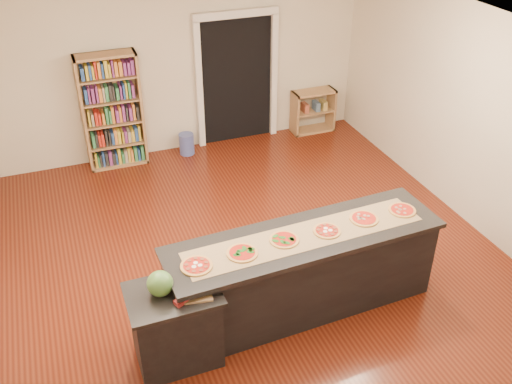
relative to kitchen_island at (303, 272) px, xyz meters
name	(u,v)px	position (x,y,z in m)	size (l,w,h in m)	color
room	(263,170)	(-0.19, 0.74, 0.91)	(6.00, 7.00, 2.80)	beige
doorway	(237,72)	(0.71, 4.20, 0.71)	(1.40, 0.09, 2.21)	black
kitchen_island	(303,272)	(0.00, 0.00, 0.00)	(2.97, 0.81, 0.98)	black
side_counter	(176,326)	(-1.47, -0.24, -0.06)	(0.87, 0.64, 0.86)	black
bookshelf	(112,112)	(-1.36, 4.03, 0.41)	(0.91, 0.32, 1.81)	#AA8152
low_shelf	(313,111)	(2.06, 4.03, -0.12)	(0.75, 0.32, 0.75)	#AA8152
waste_bin	(187,144)	(-0.26, 3.97, -0.32)	(0.24, 0.24, 0.35)	#4959A4
kraft_paper	(306,236)	(0.00, -0.01, 0.49)	(2.58, 0.46, 0.00)	#8F6F4A
watermelon	(160,284)	(-1.57, -0.21, 0.49)	(0.25, 0.25, 0.25)	#144214
cutting_board	(196,295)	(-1.27, -0.36, 0.38)	(0.29, 0.20, 0.02)	tan
package_red	(181,301)	(-1.42, -0.40, 0.39)	(0.12, 0.08, 0.04)	maroon
package_teal	(205,277)	(-1.12, -0.16, 0.40)	(0.17, 0.17, 0.06)	#195966
pizza_a	(197,266)	(-1.18, -0.09, 0.50)	(0.31, 0.31, 0.02)	tan
pizza_b	(242,253)	(-0.71, -0.06, 0.50)	(0.32, 0.32, 0.02)	tan
pizza_c	(284,240)	(-0.24, -0.01, 0.50)	(0.31, 0.31, 0.02)	tan
pizza_d	(327,231)	(0.24, -0.02, 0.50)	(0.31, 0.31, 0.02)	tan
pizza_e	(364,219)	(0.71, 0.04, 0.50)	(0.29, 0.29, 0.02)	tan
pizza_f	(402,210)	(1.19, 0.03, 0.50)	(0.28, 0.28, 0.02)	tan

